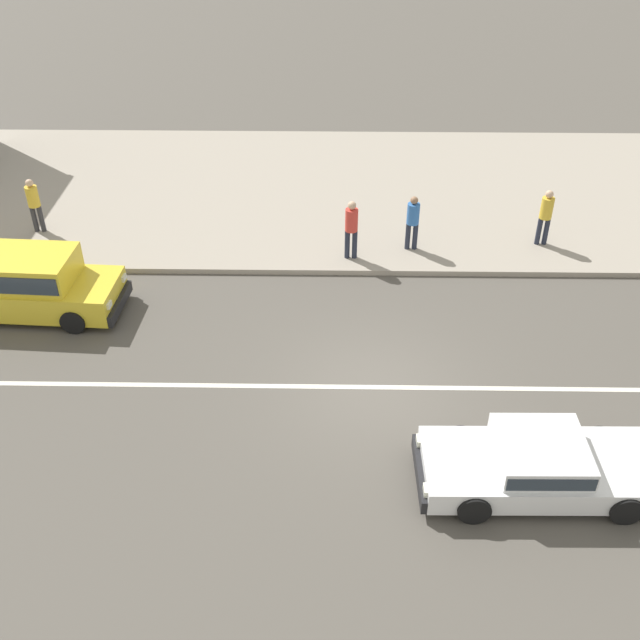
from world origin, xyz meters
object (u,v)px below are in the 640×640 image
(pedestrian_near_clock, at_px, (351,225))
(pedestrian_by_shop, at_px, (413,219))
(pedestrian_far_end, at_px, (546,213))
(minivan_yellow_3, at_px, (21,281))
(pedestrian_mid_kerb, at_px, (34,202))
(sedan_white_1, at_px, (538,464))

(pedestrian_near_clock, xyz_separation_m, pedestrian_by_shop, (1.68, 0.52, -0.06))
(pedestrian_by_shop, bearing_deg, pedestrian_near_clock, -162.80)
(pedestrian_near_clock, relative_size, pedestrian_far_end, 1.03)
(minivan_yellow_3, height_order, pedestrian_by_shop, pedestrian_by_shop)
(pedestrian_mid_kerb, distance_m, pedestrian_far_end, 14.33)
(minivan_yellow_3, xyz_separation_m, pedestrian_near_clock, (8.06, 2.45, 0.28))
(sedan_white_1, bearing_deg, pedestrian_far_end, 76.82)
(minivan_yellow_3, distance_m, pedestrian_mid_kerb, 3.94)
(sedan_white_1, distance_m, minivan_yellow_3, 12.64)
(pedestrian_near_clock, bearing_deg, sedan_white_1, -67.80)
(pedestrian_by_shop, xyz_separation_m, pedestrian_far_end, (3.68, 0.33, 0.03))
(minivan_yellow_3, height_order, pedestrian_far_end, pedestrian_far_end)
(sedan_white_1, relative_size, pedestrian_far_end, 2.70)
(sedan_white_1, height_order, pedestrian_mid_kerb, pedestrian_mid_kerb)
(pedestrian_mid_kerb, relative_size, pedestrian_far_end, 0.99)
(pedestrian_far_end, bearing_deg, pedestrian_near_clock, -170.98)
(sedan_white_1, xyz_separation_m, pedestrian_near_clock, (-3.28, 8.03, 0.59))
(minivan_yellow_3, bearing_deg, pedestrian_mid_kerb, 103.41)
(minivan_yellow_3, distance_m, pedestrian_by_shop, 10.18)
(minivan_yellow_3, relative_size, pedestrian_far_end, 2.81)
(sedan_white_1, height_order, pedestrian_far_end, pedestrian_far_end)
(pedestrian_by_shop, bearing_deg, pedestrian_mid_kerb, 175.42)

